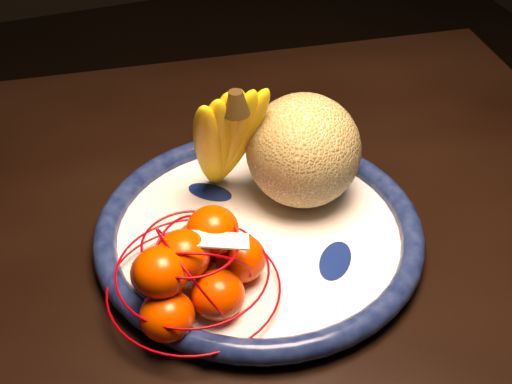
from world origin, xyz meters
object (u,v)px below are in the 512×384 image
object	(u,v)px
cantaloupe	(303,151)
mandarin_bag	(193,269)
dining_table	(92,292)
banana_bunch	(224,136)
fruit_bowl	(259,232)

from	to	relation	value
cantaloupe	mandarin_bag	xyz separation A→B (m)	(-0.18, -0.12, -0.03)
cantaloupe	dining_table	bearing A→B (deg)	177.10
dining_table	banana_bunch	xyz separation A→B (m)	(0.19, 0.02, 0.19)
dining_table	cantaloupe	size ratio (longest dim) A/B	10.85
mandarin_bag	fruit_bowl	bearing A→B (deg)	34.77
banana_bunch	cantaloupe	bearing A→B (deg)	-26.55
cantaloupe	fruit_bowl	bearing A→B (deg)	-147.95
fruit_bowl	cantaloupe	distance (m)	0.11
mandarin_bag	cantaloupe	bearing A→B (deg)	33.63
dining_table	mandarin_bag	bearing A→B (deg)	-44.97
cantaloupe	banana_bunch	size ratio (longest dim) A/B	0.75
mandarin_bag	banana_bunch	bearing A→B (deg)	60.18
fruit_bowl	mandarin_bag	size ratio (longest dim) A/B	1.62
dining_table	mandarin_bag	distance (m)	0.21
banana_bunch	fruit_bowl	bearing A→B (deg)	-86.23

